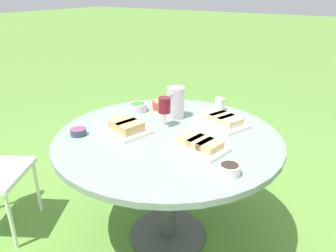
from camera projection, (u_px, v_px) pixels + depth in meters
ground_plane at (168, 234)px, 2.32m from camera, size 40.00×40.00×0.00m
dining_table at (168, 150)px, 2.05m from camera, size 1.39×1.39×0.77m
water_pitcher at (176, 102)px, 2.24m from camera, size 0.13×0.12×0.21m
wine_glass at (164, 106)px, 2.08m from camera, size 0.08×0.08×0.20m
platter_bread_main at (200, 144)px, 1.83m from camera, size 0.25×0.32×0.06m
platter_charcuterie at (125, 127)px, 2.04m from camera, size 0.30×0.38×0.08m
platter_sandwich_side at (222, 120)px, 2.16m from camera, size 0.31×0.39×0.07m
bowl_fries at (163, 104)px, 2.43m from camera, size 0.16×0.16×0.06m
bowl_salad at (138, 107)px, 2.38m from camera, size 0.13×0.13×0.06m
bowl_olives at (229, 169)px, 1.58m from camera, size 0.11×0.11×0.05m
bowl_dip_red at (78, 132)px, 2.00m from camera, size 0.10×0.10×0.04m
cup_water_near at (220, 104)px, 2.38m from camera, size 0.07×0.07×0.09m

